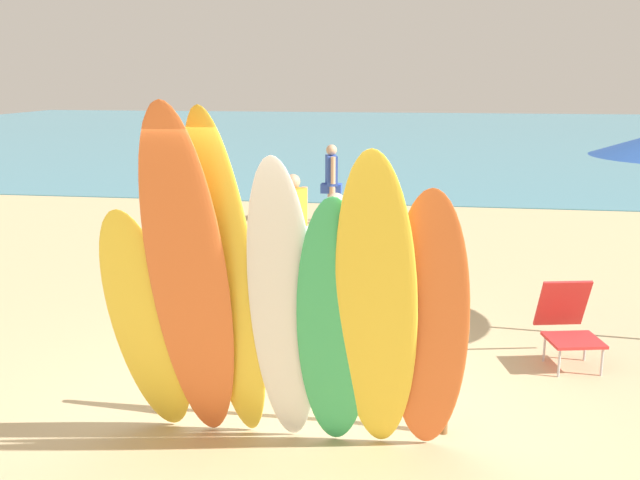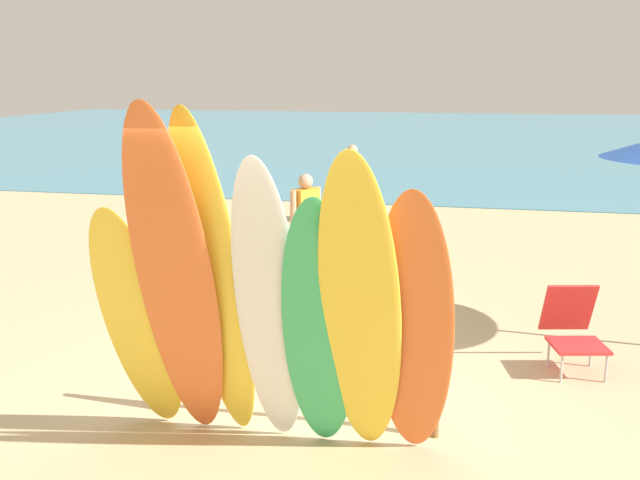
{
  "view_description": "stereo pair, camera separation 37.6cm",
  "coord_description": "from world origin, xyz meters",
  "px_view_note": "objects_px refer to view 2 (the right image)",
  "views": [
    {
      "loc": [
        1.0,
        -5.34,
        2.82
      ],
      "look_at": [
        0.0,
        1.22,
        1.28
      ],
      "focal_mm": 40.02,
      "sensor_mm": 36.0,
      "label": 1
    },
    {
      "loc": [
        1.37,
        -5.28,
        2.82
      ],
      "look_at": [
        0.0,
        1.22,
        1.28
      ],
      "focal_mm": 40.02,
      "sensor_mm": 36.0,
      "label": 2
    }
  ],
  "objects_px": {
    "surfboard_orange_1": "(177,287)",
    "surfboard_yellow_5": "(361,315)",
    "beachgoer_strolling": "(343,246)",
    "beachgoer_by_water": "(306,219)",
    "beach_chair_red": "(573,326)",
    "surfboard_yellow_0": "(138,324)",
    "surfboard_orange_6": "(414,332)",
    "surfboard_white_3": "(269,311)",
    "surfboard_rack": "(289,364)",
    "beachgoer_near_rack": "(352,178)",
    "surfboard_yellow_2": "(215,287)",
    "surfboard_green_4": "(320,331)"
  },
  "relations": [
    {
      "from": "surfboard_orange_6",
      "to": "surfboard_yellow_5",
      "type": "bearing_deg",
      "value": -162.02
    },
    {
      "from": "surfboard_orange_1",
      "to": "beachgoer_near_rack",
      "type": "bearing_deg",
      "value": 87.2
    },
    {
      "from": "surfboard_yellow_2",
      "to": "surfboard_white_3",
      "type": "distance_m",
      "value": 0.43
    },
    {
      "from": "surfboard_white_3",
      "to": "surfboard_yellow_5",
      "type": "height_order",
      "value": "surfboard_yellow_5"
    },
    {
      "from": "beachgoer_by_water",
      "to": "surfboard_yellow_5",
      "type": "bearing_deg",
      "value": 49.03
    },
    {
      "from": "surfboard_yellow_2",
      "to": "surfboard_green_4",
      "type": "xyz_separation_m",
      "value": [
        0.77,
        0.02,
        -0.29
      ]
    },
    {
      "from": "surfboard_rack",
      "to": "beachgoer_strolling",
      "type": "xyz_separation_m",
      "value": [
        -0.04,
        2.71,
        0.35
      ]
    },
    {
      "from": "surfboard_rack",
      "to": "beachgoer_by_water",
      "type": "distance_m",
      "value": 4.28
    },
    {
      "from": "surfboard_rack",
      "to": "beach_chair_red",
      "type": "height_order",
      "value": "beach_chair_red"
    },
    {
      "from": "surfboard_yellow_5",
      "to": "beachgoer_by_water",
      "type": "bearing_deg",
      "value": 109.38
    },
    {
      "from": "surfboard_orange_1",
      "to": "surfboard_white_3",
      "type": "xyz_separation_m",
      "value": [
        0.64,
        0.14,
        -0.18
      ]
    },
    {
      "from": "surfboard_rack",
      "to": "beachgoer_near_rack",
      "type": "bearing_deg",
      "value": 95.85
    },
    {
      "from": "beachgoer_strolling",
      "to": "beachgoer_near_rack",
      "type": "bearing_deg",
      "value": -161.74
    },
    {
      "from": "surfboard_orange_1",
      "to": "surfboard_yellow_0",
      "type": "bearing_deg",
      "value": 152.05
    },
    {
      "from": "surfboard_rack",
      "to": "surfboard_yellow_5",
      "type": "xyz_separation_m",
      "value": [
        0.68,
        -0.66,
        0.69
      ]
    },
    {
      "from": "surfboard_orange_1",
      "to": "beachgoer_by_water",
      "type": "distance_m",
      "value": 4.95
    },
    {
      "from": "surfboard_green_4",
      "to": "beach_chair_red",
      "type": "distance_m",
      "value": 3.11
    },
    {
      "from": "surfboard_yellow_5",
      "to": "beachgoer_strolling",
      "type": "relative_size",
      "value": 1.7
    },
    {
      "from": "beachgoer_near_rack",
      "to": "beachgoer_strolling",
      "type": "xyz_separation_m",
      "value": [
        0.8,
        -5.5,
        -0.02
      ]
    },
    {
      "from": "surfboard_yellow_0",
      "to": "surfboard_yellow_5",
      "type": "bearing_deg",
      "value": -1.29
    },
    {
      "from": "surfboard_white_3",
      "to": "surfboard_green_4",
      "type": "distance_m",
      "value": 0.39
    },
    {
      "from": "surfboard_yellow_2",
      "to": "beach_chair_red",
      "type": "bearing_deg",
      "value": 44.36
    },
    {
      "from": "surfboard_white_3",
      "to": "beachgoer_near_rack",
      "type": "height_order",
      "value": "surfboard_white_3"
    },
    {
      "from": "surfboard_yellow_5",
      "to": "beachgoer_strolling",
      "type": "bearing_deg",
      "value": 104.15
    },
    {
      "from": "beachgoer_near_rack",
      "to": "surfboard_rack",
      "type": "bearing_deg",
      "value": 170.87
    },
    {
      "from": "surfboard_orange_1",
      "to": "surfboard_green_4",
      "type": "height_order",
      "value": "surfboard_orange_1"
    },
    {
      "from": "beachgoer_near_rack",
      "to": "beachgoer_strolling",
      "type": "height_order",
      "value": "beachgoer_near_rack"
    },
    {
      "from": "beachgoer_strolling",
      "to": "beach_chair_red",
      "type": "height_order",
      "value": "beachgoer_strolling"
    },
    {
      "from": "beachgoer_near_rack",
      "to": "beach_chair_red",
      "type": "distance_m",
      "value": 7.32
    },
    {
      "from": "surfboard_green_4",
      "to": "surfboard_orange_6",
      "type": "xyz_separation_m",
      "value": [
        0.66,
        0.03,
        0.03
      ]
    },
    {
      "from": "surfboard_orange_6",
      "to": "beachgoer_near_rack",
      "type": "relative_size",
      "value": 1.48
    },
    {
      "from": "surfboard_green_4",
      "to": "beachgoer_near_rack",
      "type": "height_order",
      "value": "surfboard_green_4"
    },
    {
      "from": "surfboard_rack",
      "to": "surfboard_orange_1",
      "type": "relative_size",
      "value": 0.87
    },
    {
      "from": "surfboard_rack",
      "to": "surfboard_white_3",
      "type": "relative_size",
      "value": 1.02
    },
    {
      "from": "surfboard_yellow_0",
      "to": "beach_chair_red",
      "type": "xyz_separation_m",
      "value": [
        3.46,
        2.23,
        -0.55
      ]
    },
    {
      "from": "surfboard_yellow_2",
      "to": "beachgoer_by_water",
      "type": "relative_size",
      "value": 1.84
    },
    {
      "from": "surfboard_orange_1",
      "to": "surfboard_yellow_5",
      "type": "xyz_separation_m",
      "value": [
        1.31,
        0.07,
        -0.14
      ]
    },
    {
      "from": "surfboard_yellow_5",
      "to": "beachgoer_near_rack",
      "type": "height_order",
      "value": "surfboard_yellow_5"
    },
    {
      "from": "beachgoer_near_rack",
      "to": "beachgoer_strolling",
      "type": "distance_m",
      "value": 5.56
    },
    {
      "from": "surfboard_rack",
      "to": "surfboard_yellow_0",
      "type": "relative_size",
      "value": 1.2
    },
    {
      "from": "surfboard_white_3",
      "to": "surfboard_orange_6",
      "type": "bearing_deg",
      "value": 0.58
    },
    {
      "from": "surfboard_orange_1",
      "to": "surfboard_white_3",
      "type": "relative_size",
      "value": 1.17
    },
    {
      "from": "surfboard_yellow_2",
      "to": "surfboard_orange_6",
      "type": "distance_m",
      "value": 1.46
    },
    {
      "from": "surfboard_orange_1",
      "to": "surfboard_yellow_2",
      "type": "relative_size",
      "value": 1.04
    },
    {
      "from": "beachgoer_strolling",
      "to": "beachgoer_by_water",
      "type": "bearing_deg",
      "value": -141.87
    },
    {
      "from": "beachgoer_by_water",
      "to": "surfboard_yellow_0",
      "type": "bearing_deg",
      "value": 29.22
    },
    {
      "from": "surfboard_white_3",
      "to": "surfboard_yellow_5",
      "type": "xyz_separation_m",
      "value": [
        0.67,
        -0.07,
        0.03
      ]
    },
    {
      "from": "surfboard_white_3",
      "to": "beachgoer_by_water",
      "type": "bearing_deg",
      "value": 98.16
    },
    {
      "from": "beachgoer_by_water",
      "to": "beach_chair_red",
      "type": "bearing_deg",
      "value": 84.1
    },
    {
      "from": "surfboard_green_4",
      "to": "surfboard_white_3",
      "type": "bearing_deg",
      "value": 177.37
    }
  ]
}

